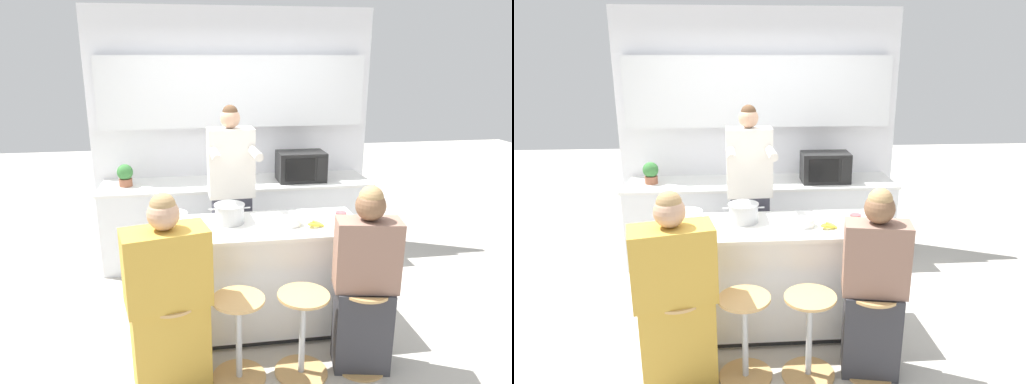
% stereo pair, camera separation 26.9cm
% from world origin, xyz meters
% --- Properties ---
extents(ground_plane, '(16.00, 16.00, 0.00)m').
position_xyz_m(ground_plane, '(0.00, 0.00, 0.00)').
color(ground_plane, '#B2ADA3').
extents(wall_back, '(3.11, 0.22, 2.70)m').
position_xyz_m(wall_back, '(0.00, 1.73, 1.54)').
color(wall_back, white).
rests_on(wall_back, ground_plane).
extents(back_counter, '(2.89, 0.66, 0.89)m').
position_xyz_m(back_counter, '(0.00, 1.42, 0.44)').
color(back_counter, silver).
rests_on(back_counter, ground_plane).
extents(kitchen_island, '(1.67, 0.66, 0.91)m').
position_xyz_m(kitchen_island, '(0.00, 0.00, 0.46)').
color(kitchen_island, black).
rests_on(kitchen_island, ground_plane).
extents(bar_stool_leftmost, '(0.38, 0.38, 0.63)m').
position_xyz_m(bar_stool_leftmost, '(-0.67, -0.58, 0.34)').
color(bar_stool_leftmost, tan).
rests_on(bar_stool_leftmost, ground_plane).
extents(bar_stool_center_left, '(0.38, 0.38, 0.63)m').
position_xyz_m(bar_stool_center_left, '(-0.22, -0.61, 0.34)').
color(bar_stool_center_left, tan).
rests_on(bar_stool_center_left, ground_plane).
extents(bar_stool_center_right, '(0.38, 0.38, 0.63)m').
position_xyz_m(bar_stool_center_right, '(0.22, -0.63, 0.34)').
color(bar_stool_center_right, tan).
rests_on(bar_stool_center_right, ground_plane).
extents(bar_stool_rightmost, '(0.38, 0.38, 0.63)m').
position_xyz_m(bar_stool_rightmost, '(0.67, -0.61, 0.34)').
color(bar_stool_rightmost, tan).
rests_on(bar_stool_rightmost, ground_plane).
extents(person_cooking, '(0.42, 0.57, 1.80)m').
position_xyz_m(person_cooking, '(-0.15, 0.55, 0.89)').
color(person_cooking, '#383842').
rests_on(person_cooking, ground_plane).
extents(person_wrapped_blanket, '(0.59, 0.40, 1.39)m').
position_xyz_m(person_wrapped_blanket, '(-0.68, -0.60, 0.65)').
color(person_wrapped_blanket, gold).
rests_on(person_wrapped_blanket, ground_plane).
extents(person_seated_near, '(0.47, 0.33, 1.37)m').
position_xyz_m(person_seated_near, '(0.67, -0.60, 0.63)').
color(person_seated_near, '#333338').
rests_on(person_seated_near, ground_plane).
extents(cooking_pot, '(0.33, 0.25, 0.15)m').
position_xyz_m(cooking_pot, '(-0.21, 0.08, 0.99)').
color(cooking_pot, '#B7BABC').
rests_on(cooking_pot, kitchen_island).
extents(fruit_bowl, '(0.24, 0.24, 0.08)m').
position_xyz_m(fruit_bowl, '(-0.66, 0.15, 0.95)').
color(fruit_bowl, white).
rests_on(fruit_bowl, kitchen_island).
extents(mixing_bowl_steel, '(0.17, 0.17, 0.06)m').
position_xyz_m(mixing_bowl_steel, '(0.25, -0.04, 0.95)').
color(mixing_bowl_steel, white).
rests_on(mixing_bowl_steel, kitchen_island).
extents(coffee_cup_near, '(0.12, 0.09, 0.09)m').
position_xyz_m(coffee_cup_near, '(0.66, -0.07, 0.96)').
color(coffee_cup_near, '#DB4C51').
rests_on(coffee_cup_near, kitchen_island).
extents(banana_bunch, '(0.16, 0.11, 0.05)m').
position_xyz_m(banana_bunch, '(0.43, -0.11, 0.94)').
color(banana_bunch, yellow).
rests_on(banana_bunch, kitchen_island).
extents(microwave, '(0.51, 0.33, 0.32)m').
position_xyz_m(microwave, '(0.69, 1.37, 1.04)').
color(microwave, black).
rests_on(microwave, back_counter).
extents(potted_plant, '(0.16, 0.16, 0.23)m').
position_xyz_m(potted_plant, '(-1.17, 1.42, 1.01)').
color(potted_plant, '#93563D').
rests_on(potted_plant, back_counter).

